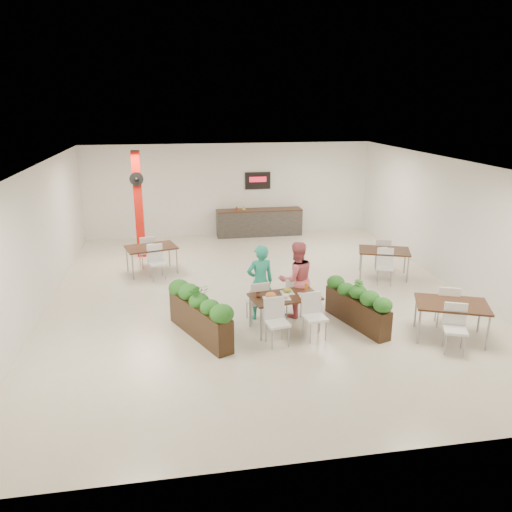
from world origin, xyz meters
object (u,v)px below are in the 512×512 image
(red_column, at_px, (139,204))
(side_table_b, at_px, (384,254))
(service_counter, at_px, (259,222))
(side_table_c, at_px, (452,308))
(main_table, at_px, (284,301))
(diner_man, at_px, (260,282))
(diner_woman, at_px, (296,279))
(planter_left, at_px, (199,312))
(planter_right, at_px, (357,303))
(side_table_a, at_px, (151,250))

(red_column, height_order, side_table_b, red_column)
(red_column, height_order, service_counter, red_column)
(side_table_c, bearing_deg, side_table_b, 109.17)
(main_table, distance_m, diner_man, 0.79)
(diner_woman, relative_size, side_table_b, 1.02)
(diner_man, xyz_separation_m, diner_woman, (0.80, 0.00, 0.02))
(diner_man, height_order, planter_left, diner_man)
(diner_woman, xyz_separation_m, planter_left, (-2.16, -0.69, -0.32))
(service_counter, xyz_separation_m, diner_man, (-1.22, -7.01, 0.34))
(planter_left, relative_size, side_table_c, 1.21)
(side_table_b, bearing_deg, main_table, -120.38)
(main_table, relative_size, side_table_b, 1.08)
(main_table, xyz_separation_m, side_table_b, (3.38, 2.78, 0.00))
(planter_left, bearing_deg, diner_woman, 17.69)
(red_column, xyz_separation_m, main_table, (3.17, -5.80, -1.01))
(red_column, distance_m, diner_woman, 6.31)
(diner_woman, distance_m, planter_right, 1.40)
(service_counter, xyz_separation_m, side_table_a, (-3.64, -3.49, 0.15))
(diner_man, distance_m, side_table_b, 4.33)
(planter_right, distance_m, side_table_a, 6.08)
(service_counter, bearing_deg, red_column, -155.00)
(diner_man, xyz_separation_m, side_table_b, (3.77, 2.12, -0.19))
(planter_right, bearing_deg, diner_woman, 148.11)
(planter_right, bearing_deg, side_table_a, 135.95)
(planter_left, relative_size, planter_right, 1.07)
(diner_man, bearing_deg, side_table_a, -65.00)
(planter_right, relative_size, side_table_b, 1.13)
(diner_woman, xyz_separation_m, side_table_b, (2.97, 2.12, -0.21))
(red_column, bearing_deg, planter_left, -76.33)
(planter_left, bearing_deg, main_table, 1.05)
(main_table, bearing_deg, side_table_a, 124.00)
(side_table_c, bearing_deg, planter_left, -168.23)
(main_table, relative_size, diner_woman, 1.06)
(main_table, distance_m, planter_left, 1.75)
(diner_man, height_order, planter_right, diner_man)
(service_counter, relative_size, side_table_c, 1.81)
(red_column, xyz_separation_m, side_table_c, (6.35, -6.75, -1.00))
(planter_right, bearing_deg, red_column, 128.89)
(service_counter, height_order, planter_left, service_counter)
(planter_right, relative_size, side_table_c, 1.13)
(red_column, relative_size, side_table_b, 1.92)
(red_column, relative_size, main_table, 1.78)
(service_counter, relative_size, planter_left, 1.49)
(red_column, height_order, diner_man, red_column)
(diner_man, distance_m, diner_woman, 0.80)
(service_counter, bearing_deg, diner_woman, -93.44)
(service_counter, relative_size, side_table_b, 1.80)
(planter_right, xyz_separation_m, side_table_b, (1.82, 2.84, 0.14))
(red_column, height_order, side_table_a, red_column)
(diner_man, relative_size, planter_right, 0.89)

